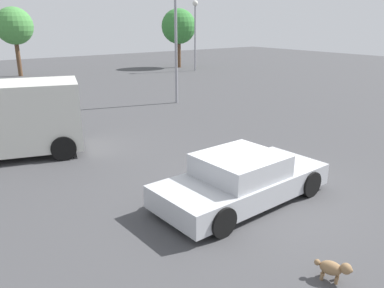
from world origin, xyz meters
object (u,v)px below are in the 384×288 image
sedan_foreground (242,179)px  light_post_mid (195,23)px  dog (334,268)px  light_post_near (176,23)px

sedan_foreground → light_post_mid: size_ratio=0.78×
sedan_foreground → dog: size_ratio=7.86×
dog → light_post_mid: bearing=122.9°
dog → light_post_mid: size_ratio=0.10×
sedan_foreground → light_post_near: light_post_near is taller
light_post_mid → dog: bearing=-122.2°
sedan_foreground → light_post_mid: bearing=53.0°
light_post_near → sedan_foreground: bearing=-116.7°
sedan_foreground → light_post_mid: light_post_mid is taller
dog → light_post_near: light_post_near is taller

